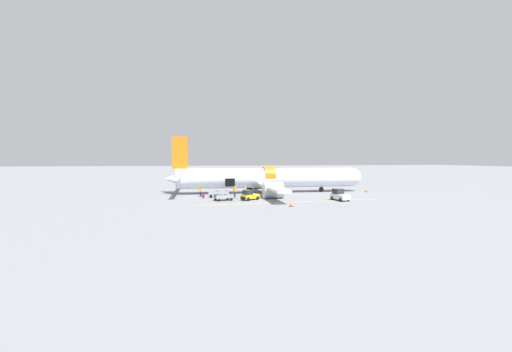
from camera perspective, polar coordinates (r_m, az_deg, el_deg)
The scene contains 15 objects.
ground_plane at distance 49.77m, azimuth 1.06°, elevation -4.09°, with size 500.00×500.00×0.00m, color gray.
apron_marking_line at distance 45.96m, azimuth 6.78°, elevation -4.70°, with size 28.05×2.03×0.01m.
airplane at distance 57.72m, azimuth 1.87°, elevation -0.44°, with size 36.98×31.78×10.16m.
baggage_tug_lead at distance 47.69m, azimuth -1.18°, elevation -3.61°, with size 3.10×2.58×1.55m.
baggage_tug_mid at distance 48.89m, azimuth 14.95°, elevation -3.45°, with size 2.29×3.38×1.74m.
baggage_cart_loading at distance 51.77m, azimuth -6.72°, elevation -3.23°, with size 4.00×2.47×1.07m.
baggage_cart_queued at distance 47.52m, azimuth -5.97°, elevation -3.88°, with size 3.79×2.46×0.93m.
ground_crew_loader_a at distance 51.90m, azimuth -1.98°, elevation -2.77°, with size 0.46×0.62×1.76m.
ground_crew_loader_b at distance 52.97m, azimuth -10.03°, elevation -2.76°, with size 0.48×0.57×1.64m.
ground_crew_driver at distance 51.51m, azimuth -3.90°, elevation -2.79°, with size 0.58×0.58×1.81m.
suitcase_on_tarmac_upright at distance 50.08m, azimuth -4.69°, elevation -3.71°, with size 0.50×0.33×0.71m.
suitcase_on_tarmac_spare at distance 50.85m, azimuth -9.55°, elevation -3.59°, with size 0.41×0.35×0.80m.
safety_cone_nose at distance 63.24m, azimuth 19.45°, elevation -2.47°, with size 0.62×0.62×0.63m.
safety_cone_engine_left at distance 41.53m, azimuth 6.41°, elevation -5.05°, with size 0.57×0.57×0.75m.
safety_cone_wingtip at distance 50.16m, azimuth 4.82°, elevation -3.65°, with size 0.44×0.44×0.72m.
Camera 1 is at (-9.77, -48.40, 6.21)m, focal length 22.00 mm.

